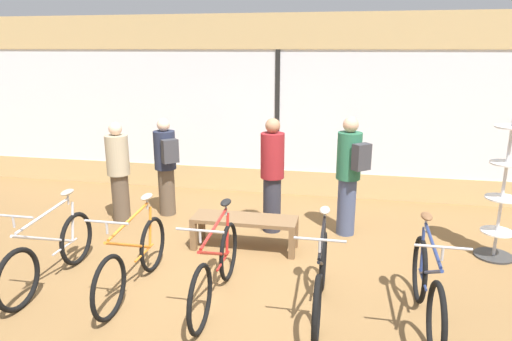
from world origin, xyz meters
TOP-DOWN VIEW (x-y plane):
  - ground_plane at (0.00, 0.00)m, footprint 24.00×24.00m
  - shop_back_wall at (0.00, 3.32)m, footprint 12.00×0.08m
  - bicycle_far_left at (-2.01, -0.54)m, footprint 0.46×1.72m
  - bicycle_left at (-1.00, -0.51)m, footprint 0.46×1.72m
  - bicycle_center at (-0.05, -0.54)m, footprint 0.46×1.73m
  - bicycle_right at (1.04, -0.54)m, footprint 0.46×1.68m
  - bicycle_far_right at (2.06, -0.57)m, footprint 0.46×1.69m
  - accessory_rack at (3.18, 1.19)m, footprint 0.48×0.48m
  - display_bench at (-0.05, 0.81)m, footprint 1.40×0.44m
  - customer_near_rack at (-1.56, 1.84)m, footprint 0.54×0.55m
  - customer_by_window at (-2.14, 1.41)m, footprint 0.43×0.43m
  - customer_mid_floor at (0.21, 1.50)m, footprint 0.44×0.44m
  - customer_near_bench at (1.29, 1.58)m, footprint 0.54×0.55m

SIDE VIEW (x-z plane):
  - ground_plane at x=0.00m, z-range 0.00..0.00m
  - display_bench at x=-0.05m, z-range 0.14..0.59m
  - bicycle_right at x=1.04m, z-range -0.14..0.87m
  - bicycle_far_left at x=-2.01m, z-range -0.14..0.88m
  - bicycle_left at x=-1.00m, z-range -0.13..0.88m
  - bicycle_center at x=-0.05m, z-range -0.13..0.89m
  - bicycle_far_right at x=2.06m, z-range -0.13..0.91m
  - accessory_rack at x=3.18m, z-range -0.16..1.64m
  - customer_by_window at x=-2.14m, z-range 0.03..1.59m
  - customer_near_rack at x=-1.56m, z-range 0.06..1.62m
  - customer_mid_floor at x=0.21m, z-range 0.04..1.72m
  - customer_near_bench at x=1.29m, z-range 0.07..1.78m
  - shop_back_wall at x=0.00m, z-range 0.04..3.24m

